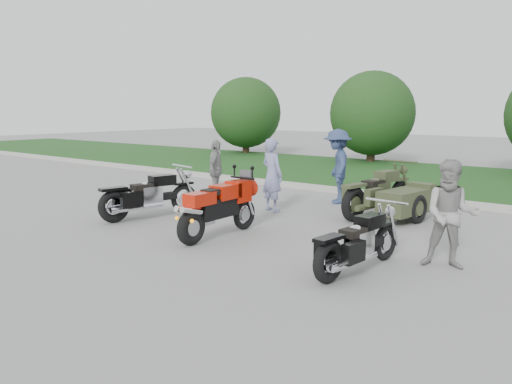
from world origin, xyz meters
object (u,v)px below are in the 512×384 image
Objects in this scene: person_back at (216,170)px; person_stripe at (272,175)px; cruiser_left at (146,197)px; cruiser_right at (356,245)px; sportbike_red at (218,206)px; person_grey at (451,215)px; cruiser_sidecar at (393,198)px; person_denim at (337,166)px.

person_stripe is at bearing -125.83° from person_back.
cruiser_right is (5.36, -0.54, -0.06)m from cruiser_left.
sportbike_red is 4.06m from person_grey.
person_grey reaches higher than cruiser_sidecar.
cruiser_left is at bearing 167.79° from person_grey.
cruiser_right is at bearing -2.75° from person_denim.
person_stripe is 2.12m from person_back.
cruiser_right is at bearing 6.63° from cruiser_left.
person_back reaches higher than cruiser_right.
person_denim is 1.20× the size of person_back.
person_grey is (3.97, 0.82, 0.23)m from sportbike_red.
person_grey reaches higher than person_back.
person_denim is (0.69, 1.85, 0.08)m from person_stripe.
person_grey reaches higher than sportbike_red.
person_stripe is (-3.63, 2.85, 0.45)m from cruiser_right.
person_stripe is at bearing 65.61° from cruiser_left.
sportbike_red is 4.02m from cruiser_sidecar.
person_grey is at bearing 53.41° from cruiser_right.
cruiser_sidecar is (-1.03, 3.77, 0.05)m from cruiser_right.
person_stripe is 1.98m from person_denim.
person_denim is at bearing 72.24° from cruiser_left.
person_back is at bearing -164.52° from cruiser_sidecar.
person_grey is 0.87× the size of person_denim.
cruiser_right is 3.91m from cruiser_sidecar.
sportbike_red is at bearing 174.65° from person_grey.
sportbike_red is 1.12× the size of person_denim.
person_denim is at bearing 162.23° from cruiser_sidecar.
person_denim is at bearing 128.34° from cruiser_right.
person_back is at bearing 110.18° from cruiser_left.
sportbike_red is 1.29× the size of person_grey.
person_denim is (2.42, 4.17, 0.47)m from cruiser_left.
person_stripe reaches higher than sportbike_red.
person_stripe reaches higher than cruiser_right.
cruiser_left is at bearing -64.86° from person_denim.
person_stripe is at bearing -152.17° from cruiser_sidecar.
sportbike_red is at bearing -163.65° from person_back.
sportbike_red is 0.90× the size of cruiser_left.
cruiser_sidecar is 1.36× the size of person_denim.
sportbike_red is 1.34× the size of person_back.
person_grey is (6.35, 0.53, 0.35)m from cruiser_left.
sportbike_red reaches higher than cruiser_right.
cruiser_left is at bearing 161.08° from person_back.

